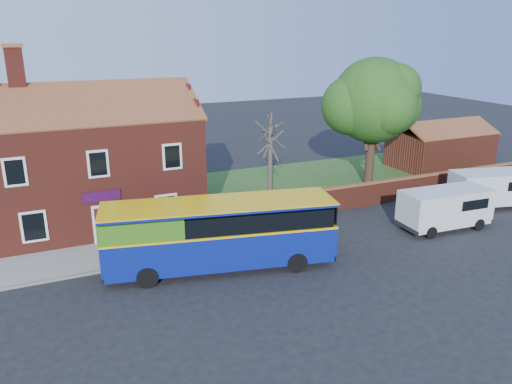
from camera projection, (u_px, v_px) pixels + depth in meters
name	position (u px, v px, depth m)	size (l,w,h in m)	color
ground	(278.00, 278.00, 23.91)	(120.00, 120.00, 0.00)	black
pavement	(111.00, 255.00, 26.21)	(18.00, 3.50, 0.12)	gray
kerb	(116.00, 269.00, 24.69)	(18.00, 0.15, 0.14)	slate
grass_strip	(352.00, 178.00, 40.22)	(26.00, 12.00, 0.04)	#426B28
shop_building	(91.00, 168.00, 30.18)	(12.30, 8.13, 10.50)	maroon
boundary_wall	(401.00, 189.00, 34.75)	(22.00, 0.38, 1.60)	maroon
outbuilding	(440.00, 148.00, 43.19)	(8.20, 5.06, 4.17)	maroon
bus	(212.00, 232.00, 24.34)	(11.58, 4.99, 3.42)	navy
van_near	(445.00, 207.00, 29.59)	(5.55, 2.49, 2.39)	silver
van_far	(494.00, 187.00, 33.30)	(5.88, 3.44, 2.42)	silver
large_tree	(373.00, 103.00, 36.61)	(7.85, 6.21, 9.57)	black
bare_tree	(270.00, 162.00, 33.10)	(2.20, 2.63, 5.88)	#4C4238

